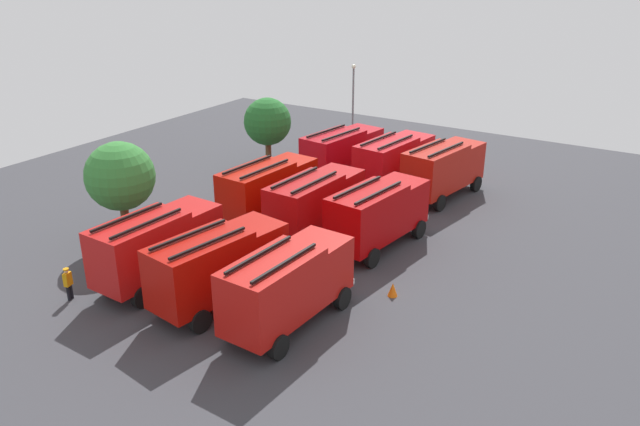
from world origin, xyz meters
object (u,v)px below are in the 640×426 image
at_px(fire_truck_0, 288,283).
at_px(fire_truck_8, 342,152).
at_px(firefighter_1, 68,282).
at_px(fire_truck_2, 443,168).
at_px(fire_truck_4, 315,202).
at_px(lamppost, 353,102).
at_px(traffic_cone_0, 393,290).
at_px(tree_1, 268,122).
at_px(fire_truck_1, 378,212).
at_px(fire_truck_5, 394,160).
at_px(tree_0, 120,177).
at_px(fire_truck_3, 218,264).
at_px(fire_truck_7, 268,188).
at_px(firefighter_0, 129,238).
at_px(firefighter_2, 342,189).
at_px(fire_truck_6, 157,244).

bearing_deg(fire_truck_0, fire_truck_8, 25.95).
distance_m(fire_truck_8, firefighter_1, 22.53).
bearing_deg(fire_truck_2, fire_truck_4, 167.34).
bearing_deg(lamppost, traffic_cone_0, -146.08).
distance_m(fire_truck_4, traffic_cone_0, 8.45).
bearing_deg(fire_truck_8, fire_truck_0, -149.49).
bearing_deg(tree_1, fire_truck_1, -120.93).
xyz_separation_m(fire_truck_2, firefighter_1, (-22.79, 10.10, -1.21)).
relative_size(fire_truck_0, fire_truck_4, 1.00).
distance_m(fire_truck_4, fire_truck_5, 9.80).
relative_size(tree_0, traffic_cone_0, 8.57).
bearing_deg(traffic_cone_0, fire_truck_0, 149.81).
bearing_deg(tree_0, fire_truck_3, -105.15).
height_order(fire_truck_0, fire_truck_7, same).
height_order(traffic_cone_0, lamppost, lamppost).
bearing_deg(tree_0, lamppost, -5.15).
height_order(firefighter_0, tree_1, tree_1).
distance_m(fire_truck_7, fire_truck_8, 9.14).
xyz_separation_m(fire_truck_1, fire_truck_3, (-9.64, 3.49, 0.00)).
distance_m(fire_truck_2, firefighter_2, 7.13).
height_order(fire_truck_3, firefighter_2, fire_truck_3).
distance_m(fire_truck_0, fire_truck_5, 19.25).
relative_size(fire_truck_8, firefighter_1, 4.41).
bearing_deg(fire_truck_4, lamppost, 24.97).
distance_m(fire_truck_5, traffic_cone_0, 15.60).
bearing_deg(firefighter_2, lamppost, 59.77).
xyz_separation_m(fire_truck_8, firefighter_0, (-17.29, 3.67, -1.18)).
xyz_separation_m(fire_truck_3, firefighter_0, (1.47, 7.79, -1.18)).
distance_m(fire_truck_8, firefighter_2, 4.96).
distance_m(firefighter_0, tree_1, 16.77).
bearing_deg(fire_truck_6, fire_truck_1, -35.71).
height_order(fire_truck_4, fire_truck_5, same).
xyz_separation_m(fire_truck_1, fire_truck_4, (-0.44, 3.89, 0.00)).
height_order(firefighter_0, firefighter_1, firefighter_0).
bearing_deg(tree_1, fire_truck_3, -150.25).
xyz_separation_m(fire_truck_7, tree_0, (-7.15, 4.97, 1.93)).
height_order(fire_truck_4, firefighter_1, fire_truck_4).
bearing_deg(tree_0, fire_truck_2, -37.32).
bearing_deg(lamppost, fire_truck_8, -156.61).
height_order(fire_truck_8, traffic_cone_0, fire_truck_8).
height_order(fire_truck_2, fire_truck_4, same).
distance_m(fire_truck_1, fire_truck_2, 9.54).
bearing_deg(lamppost, fire_truck_2, -120.85).
distance_m(fire_truck_1, firefighter_0, 13.98).
xyz_separation_m(fire_truck_2, fire_truck_5, (-0.19, 3.62, 0.00)).
height_order(firefighter_0, tree_0, tree_0).
xyz_separation_m(fire_truck_8, lamppost, (6.78, 2.93, 2.08)).
relative_size(firefighter_0, traffic_cone_0, 2.46).
relative_size(firefighter_0, lamppost, 0.24).
distance_m(fire_truck_3, tree_1, 20.60).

